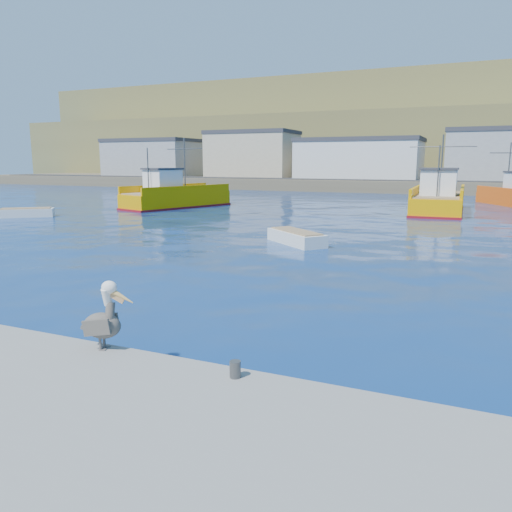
{
  "coord_description": "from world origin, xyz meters",
  "views": [
    {
      "loc": [
        6.62,
        -10.76,
        4.23
      ],
      "look_at": [
        0.09,
        4.16,
        1.13
      ],
      "focal_mm": 35.0,
      "sensor_mm": 36.0,
      "label": 1
    }
  ],
  "objects_px": {
    "trawler_yellow_b": "(438,200)",
    "skiff_mid": "(296,239)",
    "trawler_yellow_a": "(175,197)",
    "skiff_left": "(26,213)",
    "pelican": "(104,320)"
  },
  "relations": [
    {
      "from": "skiff_mid",
      "to": "trawler_yellow_a",
      "type": "bearing_deg",
      "value": 138.58
    },
    {
      "from": "trawler_yellow_a",
      "to": "skiff_left",
      "type": "distance_m",
      "value": 12.97
    },
    {
      "from": "skiff_mid",
      "to": "pelican",
      "type": "relative_size",
      "value": 2.73
    },
    {
      "from": "trawler_yellow_a",
      "to": "skiff_left",
      "type": "height_order",
      "value": "trawler_yellow_a"
    },
    {
      "from": "skiff_left",
      "to": "skiff_mid",
      "type": "relative_size",
      "value": 1.02
    },
    {
      "from": "trawler_yellow_b",
      "to": "skiff_mid",
      "type": "distance_m",
      "value": 20.82
    },
    {
      "from": "pelican",
      "to": "trawler_yellow_b",
      "type": "bearing_deg",
      "value": 83.99
    },
    {
      "from": "trawler_yellow_a",
      "to": "skiff_mid",
      "type": "distance_m",
      "value": 22.86
    },
    {
      "from": "trawler_yellow_a",
      "to": "pelican",
      "type": "xyz_separation_m",
      "value": [
        18.86,
        -31.9,
        0.1
      ]
    },
    {
      "from": "trawler_yellow_b",
      "to": "pelican",
      "type": "distance_m",
      "value": 37.02
    },
    {
      "from": "trawler_yellow_b",
      "to": "skiff_mid",
      "type": "xyz_separation_m",
      "value": [
        -5.6,
        -20.03,
        -0.77
      ]
    },
    {
      "from": "skiff_left",
      "to": "trawler_yellow_a",
      "type": "bearing_deg",
      "value": 61.94
    },
    {
      "from": "skiff_left",
      "to": "skiff_mid",
      "type": "distance_m",
      "value": 23.52
    },
    {
      "from": "skiff_mid",
      "to": "skiff_left",
      "type": "bearing_deg",
      "value": 170.97
    },
    {
      "from": "trawler_yellow_a",
      "to": "pelican",
      "type": "relative_size",
      "value": 7.95
    }
  ]
}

